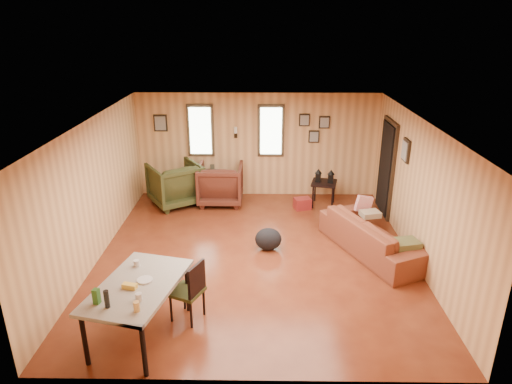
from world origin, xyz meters
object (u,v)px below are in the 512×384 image
end_table (208,178)px  dining_table (137,289)px  recliner_green (175,182)px  recliner_brown (220,182)px  side_table (324,181)px  sofa (374,230)px

end_table → dining_table: dining_table is taller
recliner_green → dining_table: 4.58m
recliner_green → end_table: bearing=-172.0°
recliner_brown → recliner_green: recliner_green is taller
recliner_brown → side_table: recliner_brown is taller
recliner_green → sofa: bearing=118.1°
sofa → side_table: size_ratio=2.64×
end_table → dining_table: bearing=-93.5°
recliner_brown → recliner_green: size_ratio=0.95×
recliner_brown → sofa: bearing=142.1°
sofa → recliner_brown: (-2.92, 2.30, 0.06)m
recliner_green → dining_table: size_ratio=0.62×
recliner_brown → end_table: recliner_brown is taller
recliner_brown → side_table: bearing=177.7°
side_table → dining_table: dining_table is taller
end_table → recliner_brown: bearing=-55.1°
side_table → dining_table: size_ratio=0.50×
end_table → side_table: (2.65, -0.59, 0.15)m
recliner_green → end_table: recliner_green is taller
recliner_brown → dining_table: (-0.65, -4.65, 0.21)m
sofa → recliner_green: (-3.92, 2.21, 0.09)m
dining_table → sofa: bearing=46.8°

